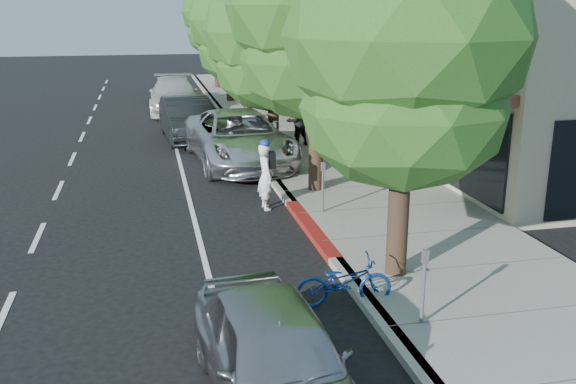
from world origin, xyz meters
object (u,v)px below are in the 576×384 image
object	(u,v)px
street_tree_3	(246,22)
street_tree_5	(216,13)
pedestrian	(297,121)
street_tree_0	(407,43)
bicycle	(344,282)
street_tree_1	(318,10)
dark_suv_far	(172,90)
dark_sedan	(187,119)
near_car_a	(276,358)
cyclist	(266,177)
silver_suv	(239,138)
white_pickup	(174,95)
street_tree_4	(228,10)
street_tree_2	(273,34)

from	to	relation	value
street_tree_3	street_tree_5	size ratio (longest dim) A/B	0.99
street_tree_5	pedestrian	bearing A→B (deg)	-87.43
street_tree_0	bicycle	world-z (taller)	street_tree_0
street_tree_1	dark_suv_far	size ratio (longest dim) A/B	1.62
dark_sedan	near_car_a	xyz separation A→B (m)	(-0.12, -17.97, -0.11)
street_tree_3	bicycle	xyz separation A→B (m)	(-1.30, -18.83, -3.96)
cyclist	dark_suv_far	distance (m)	18.56
silver_suv	white_pickup	world-z (taller)	silver_suv
street_tree_1	street_tree_4	xyz separation A→B (m)	(0.00, 18.00, -0.10)
street_tree_5	dark_sedan	distance (m)	16.26
street_tree_2	white_pickup	xyz separation A→B (m)	(-3.10, 9.58, -3.31)
street_tree_0	street_tree_4	world-z (taller)	street_tree_4
pedestrian	near_car_a	bearing A→B (deg)	52.74
bicycle	near_car_a	bearing A→B (deg)	150.51
street_tree_0	street_tree_4	distance (m)	24.00
street_tree_0	street_tree_2	distance (m)	12.00
street_tree_5	dark_sedan	size ratio (longest dim) A/B	1.48
bicycle	dark_sedan	distance (m)	15.39
white_pickup	near_car_a	distance (m)	25.08
cyclist	street_tree_5	bearing A→B (deg)	-8.18
silver_suv	pedestrian	distance (m)	2.97
street_tree_0	near_car_a	xyz separation A→B (m)	(-3.06, -3.50, -3.75)
street_tree_3	silver_suv	xyz separation A→B (m)	(-1.56, -8.00, -3.54)
street_tree_5	dark_suv_far	world-z (taller)	street_tree_5
cyclist	street_tree_3	bearing A→B (deg)	-11.54
street_tree_3	cyclist	size ratio (longest dim) A/B	4.30
bicycle	pedestrian	xyz separation A→B (m)	(2.12, 12.60, 0.60)
bicycle	cyclist	bearing A→B (deg)	6.81
street_tree_5	bicycle	distance (m)	31.14
street_tree_3	bicycle	bearing A→B (deg)	-93.95
street_tree_2	street_tree_5	size ratio (longest dim) A/B	0.94
street_tree_2	pedestrian	distance (m)	3.22
bicycle	silver_suv	world-z (taller)	silver_suv
street_tree_2	street_tree_5	distance (m)	18.01
street_tree_0	street_tree_3	distance (m)	18.00
street_tree_2	dark_suv_far	xyz separation A→B (m)	(-3.10, 11.50, -3.30)
street_tree_3	street_tree_4	xyz separation A→B (m)	(0.00, 6.00, 0.47)
street_tree_2	pedestrian	size ratio (longest dim) A/B	3.89
street_tree_2	dark_sedan	size ratio (longest dim) A/B	1.39
street_tree_4	near_car_a	xyz separation A→B (m)	(-3.06, -27.50, -4.16)
street_tree_3	cyclist	bearing A→B (deg)	-97.02
street_tree_0	near_car_a	size ratio (longest dim) A/B	1.71
dark_suv_far	dark_sedan	bearing A→B (deg)	-86.72
street_tree_2	street_tree_3	world-z (taller)	street_tree_3
street_tree_2	street_tree_4	size ratio (longest dim) A/B	0.91
silver_suv	dark_sedan	xyz separation A→B (m)	(-1.39, 4.47, -0.05)
street_tree_3	cyclist	xyz separation A→B (m)	(-1.60, -13.00, -3.55)
dark_sedan	street_tree_3	bearing A→B (deg)	45.78
street_tree_1	street_tree_2	size ratio (longest dim) A/B	1.15
dark_suv_far	silver_suv	bearing A→B (deg)	-81.18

